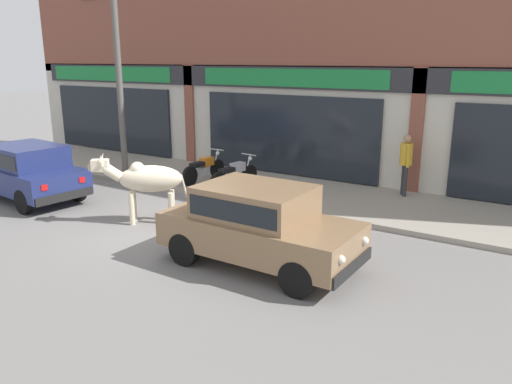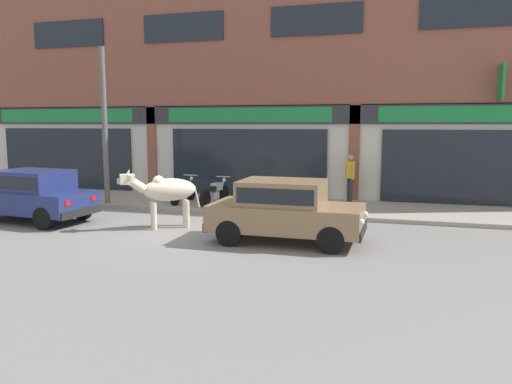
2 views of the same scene
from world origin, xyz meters
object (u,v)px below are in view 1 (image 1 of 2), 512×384
object	(u,v)px
car_0	(27,169)
pedestrian	(406,158)
motorcycle_0	(204,169)
cow	(146,179)
car_1	(258,222)
utility_pole	(120,92)
motorcycle_1	(234,175)

from	to	relation	value
car_0	pedestrian	size ratio (longest dim) A/B	2.33
car_0	motorcycle_0	size ratio (longest dim) A/B	2.06
cow	car_1	xyz separation A→B (m)	(3.38, -0.71, -0.19)
utility_pole	pedestrian	bearing A→B (deg)	17.29
pedestrian	motorcycle_1	bearing A→B (deg)	-157.04
car_1	utility_pole	size ratio (longest dim) A/B	0.72
cow	pedestrian	bearing A→B (deg)	48.95
motorcycle_0	motorcycle_1	size ratio (longest dim) A/B	1.00
car_0	utility_pole	xyz separation A→B (m)	(0.58, 2.84, 1.85)
car_1	motorcycle_1	size ratio (longest dim) A/B	2.01
pedestrian	cow	bearing A→B (deg)	-131.05
motorcycle_1	car_1	bearing A→B (deg)	-50.46
cow	motorcycle_1	distance (m)	3.24
motorcycle_0	pedestrian	size ratio (longest dim) A/B	1.13
motorcycle_1	utility_pole	world-z (taller)	utility_pole
car_0	pedestrian	distance (m)	9.85
pedestrian	utility_pole	xyz separation A→B (m)	(-7.74, -2.41, 1.55)
motorcycle_1	motorcycle_0	bearing A→B (deg)	172.65
car_1	car_0	bearing A→B (deg)	176.71
car_0	motorcycle_0	world-z (taller)	car_0
cow	car_0	distance (m)	4.01
car_0	pedestrian	world-z (taller)	pedestrian
car_1	utility_pole	world-z (taller)	utility_pole
car_0	motorcycle_1	size ratio (longest dim) A/B	2.06
cow	motorcycle_1	world-z (taller)	cow
motorcycle_0	pedestrian	distance (m)	5.62
cow	car_0	world-z (taller)	cow
utility_pole	motorcycle_0	bearing A→B (deg)	18.41
car_1	motorcycle_0	xyz separation A→B (m)	(-4.41, 4.06, -0.31)
cow	motorcycle_0	distance (m)	3.54
car_0	motorcycle_0	bearing A→B (deg)	50.76
car_0	car_1	distance (m)	7.39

